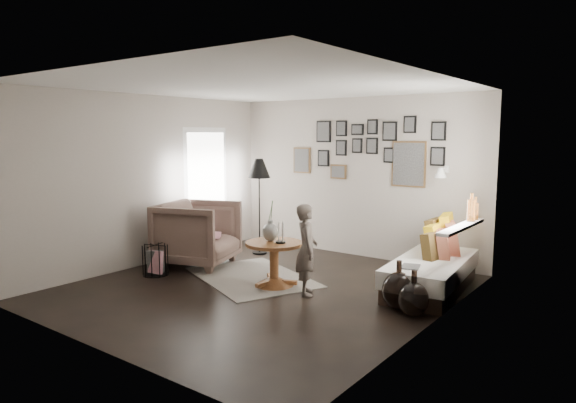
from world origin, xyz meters
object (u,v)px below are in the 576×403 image
Objects in this scene: floor_lamp at (259,172)px; vase at (270,229)px; armchair at (198,234)px; demijohn_small at (413,299)px; child at (307,249)px; daybed at (434,267)px; pedestal_table at (274,266)px; demijohn_large at (398,290)px; magazine_basket at (155,260)px.

vase is at bearing -45.62° from floor_lamp.
armchair reaches higher than demijohn_small.
child is at bearing -177.89° from demijohn_small.
floor_lamp is (-3.12, 0.21, 1.09)m from daybed.
demijohn_large is (1.71, 0.14, -0.05)m from pedestal_table.
daybed is at bearing 99.86° from demijohn_small.
vase is at bearing -114.60° from armchair.
floor_lamp is at bearing -31.52° from armchair.
pedestal_table is at bearing -152.79° from daybed.
daybed is 1.80× the size of armchair.
demijohn_large is at bearing 152.94° from demijohn_small.
armchair is 2.18m from child.
daybed is 1.70m from child.
magazine_basket is at bearing -160.83° from pedestal_table.
pedestal_table is 2.21m from floor_lamp.
magazine_basket is at bearing -99.82° from floor_lamp.
floor_lamp is 2.48m from child.
armchair is 0.68× the size of floor_lamp.
child reaches higher than armchair.
daybed is at bearing -85.46° from child.
child reaches higher than vase.
daybed reaches higher than demijohn_small.
magazine_basket is (-0.33, -1.93, -1.17)m from floor_lamp.
pedestal_table is 2.08m from daybed.
floor_lamp is (-1.29, 1.32, 0.62)m from vase.
daybed reaches higher than magazine_basket.
daybed is 3.76× the size of demijohn_small.
child is at bearing -171.64° from demijohn_large.
pedestal_table is 1.80m from magazine_basket.
pedestal_table reaches higher than demijohn_large.
vase is at bearing -154.40° from daybed.
child reaches higher than pedestal_table.
child is at bearing -4.60° from vase.
floor_lamp reaches higher than armchair.
armchair is 0.95× the size of child.
demijohn_small is (0.19, -1.11, -0.10)m from daybed.
child is (2.17, -0.20, 0.08)m from armchair.
child is (2.24, 0.56, 0.36)m from magazine_basket.
demijohn_small is at bearing -27.06° from demijohn_large.
child reaches higher than demijohn_small.
pedestal_table reaches higher than magazine_basket.
pedestal_table is 1.75× the size of magazine_basket.
demijohn_small is at bearing -127.06° from child.
demijohn_large is 1.10× the size of demijohn_small.
demijohn_large is at bearing -98.04° from daybed.
pedestal_table is at bearing -14.04° from vase.
vase is 1.04× the size of demijohn_small.
vase reaches higher than daybed.
daybed is 3.86m from magazine_basket.
magazine_basket is 3.49m from demijohn_large.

